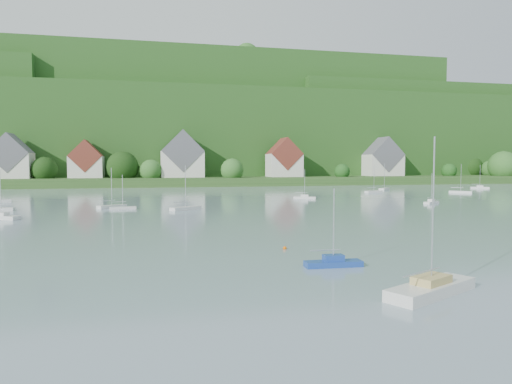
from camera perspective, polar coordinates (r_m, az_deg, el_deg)
far_shore_strip at (r=195.77m, az=-10.54°, el=1.41°), size 600.00×60.00×3.00m
forested_ridge at (r=264.58m, az=-11.10°, el=6.57°), size 620.00×181.22×69.89m
village_building_0 at (r=188.54m, az=-27.38°, el=3.44°), size 14.00×10.40×16.00m
village_building_1 at (r=185.84m, az=-19.73°, el=3.40°), size 12.00×9.36×14.00m
village_building_2 at (r=183.94m, az=-8.86°, el=4.03°), size 16.00×11.44×18.00m
village_building_3 at (r=188.98m, az=3.40°, el=3.80°), size 13.00×10.40×15.50m
village_building_4 at (r=209.64m, az=15.01°, el=3.70°), size 15.00×10.40×16.50m
near_sailboat_1 at (r=39.49m, az=9.27°, el=-8.28°), size 4.76×1.48×6.37m
near_sailboat_2 at (r=32.81m, az=20.31°, el=-10.69°), size 7.61×5.22×10.08m
mooring_buoy_1 at (r=33.95m, az=19.38°, el=-11.06°), size 0.47×0.47×0.47m
mooring_buoy_3 at (r=46.79m, az=3.47°, el=-6.87°), size 0.38×0.38×0.38m
far_sailboat_cluster at (r=112.01m, az=-6.07°, el=-0.64°), size 198.77×67.50×8.71m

